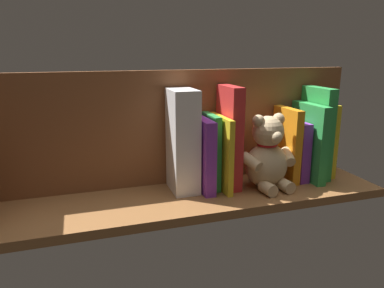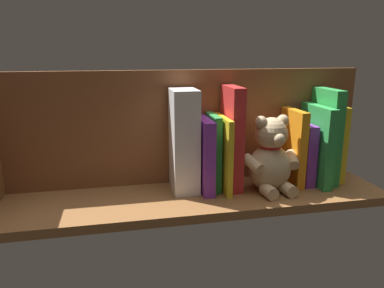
# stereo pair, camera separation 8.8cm
# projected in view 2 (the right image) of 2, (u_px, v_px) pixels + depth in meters

# --- Properties ---
(ground_plane) EXTENTS (0.99, 0.24, 0.02)m
(ground_plane) POSITION_uv_depth(u_px,v_px,m) (192.00, 198.00, 0.92)
(ground_plane) COLOR brown
(shelf_back_panel) EXTENTS (0.99, 0.02, 0.30)m
(shelf_back_panel) POSITION_uv_depth(u_px,v_px,m) (185.00, 127.00, 0.97)
(shelf_back_panel) COLOR brown
(shelf_back_panel) RESTS_ON ground_plane
(book_0) EXTENTS (0.03, 0.11, 0.21)m
(book_0) POSITION_uv_depth(u_px,v_px,m) (333.00, 143.00, 1.01)
(book_0) COLOR yellow
(book_0) RESTS_ON ground_plane
(book_1) EXTENTS (0.03, 0.12, 0.26)m
(book_1) POSITION_uv_depth(u_px,v_px,m) (325.00, 136.00, 0.99)
(book_1) COLOR green
(book_1) RESTS_ON ground_plane
(book_2) EXTENTS (0.03, 0.15, 0.21)m
(book_2) POSITION_uv_depth(u_px,v_px,m) (316.00, 145.00, 0.97)
(book_2) COLOR green
(book_2) RESTS_ON ground_plane
(book_3) EXTENTS (0.03, 0.12, 0.16)m
(book_3) POSITION_uv_depth(u_px,v_px,m) (302.00, 153.00, 0.99)
(book_3) COLOR purple
(book_3) RESTS_ON ground_plane
(book_4) EXTENTS (0.02, 0.12, 0.20)m
(book_4) POSITION_uv_depth(u_px,v_px,m) (293.00, 147.00, 0.98)
(book_4) COLOR orange
(book_4) RESTS_ON ground_plane
(teddy_bear) EXTENTS (0.16, 0.13, 0.20)m
(teddy_bear) POSITION_uv_depth(u_px,v_px,m) (271.00, 158.00, 0.93)
(teddy_bear) COLOR #D1B284
(teddy_bear) RESTS_ON ground_plane
(book_5) EXTENTS (0.03, 0.11, 0.27)m
(book_5) POSITION_uv_depth(u_px,v_px,m) (232.00, 138.00, 0.94)
(book_5) COLOR red
(book_5) RESTS_ON ground_plane
(book_6) EXTENTS (0.01, 0.14, 0.19)m
(book_6) POSITION_uv_depth(u_px,v_px,m) (223.00, 154.00, 0.93)
(book_6) COLOR yellow
(book_6) RESTS_ON ground_plane
(book_7) EXTENTS (0.02, 0.10, 0.20)m
(book_7) POSITION_uv_depth(u_px,v_px,m) (213.00, 152.00, 0.94)
(book_7) COLOR green
(book_7) RESTS_ON ground_plane
(book_8) EXTENTS (0.03, 0.13, 0.19)m
(book_8) POSITION_uv_depth(u_px,v_px,m) (204.00, 155.00, 0.93)
(book_8) COLOR purple
(book_8) RESTS_ON ground_plane
(dictionary_thick_white) EXTENTS (0.06, 0.10, 0.26)m
(dictionary_thick_white) POSITION_uv_depth(u_px,v_px,m) (184.00, 141.00, 0.92)
(dictionary_thick_white) COLOR white
(dictionary_thick_white) RESTS_ON ground_plane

